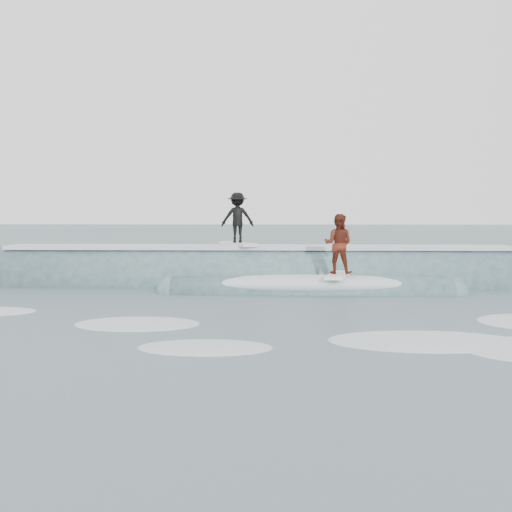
{
  "coord_description": "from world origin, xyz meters",
  "views": [
    {
      "loc": [
        0.58,
        -14.25,
        2.75
      ],
      "look_at": [
        0.0,
        5.22,
        1.1
      ],
      "focal_mm": 40.0,
      "sensor_mm": 36.0,
      "label": 1
    }
  ],
  "objects": [
    {
      "name": "breaking_wave",
      "position": [
        0.19,
        5.99,
        0.03
      ],
      "size": [
        22.46,
        4.11,
        2.67
      ],
      "color": "#36555B",
      "rests_on": "ground"
    },
    {
      "name": "far_swells",
      "position": [
        -3.26,
        17.65,
        0.0
      ],
      "size": [
        36.4,
        8.65,
        0.8
      ],
      "color": "#36555B",
      "rests_on": "ground"
    },
    {
      "name": "surfer_black",
      "position": [
        -0.7,
        6.22,
        2.33
      ],
      "size": [
        1.5,
        2.0,
        1.89
      ],
      "color": "silver",
      "rests_on": "ground"
    },
    {
      "name": "whitewater",
      "position": [
        2.08,
        -1.92,
        0.0
      ],
      "size": [
        16.37,
        5.44,
        0.1
      ],
      "color": "silver",
      "rests_on": "ground"
    },
    {
      "name": "ground",
      "position": [
        0.0,
        0.0,
        0.0
      ],
      "size": [
        160.0,
        160.0,
        0.0
      ],
      "primitive_type": "plane",
      "color": "#3E515B",
      "rests_on": "ground"
    },
    {
      "name": "surfer_red",
      "position": [
        2.67,
        4.02,
        1.52
      ],
      "size": [
        1.1,
        2.07,
        2.01
      ],
      "color": "white",
      "rests_on": "ground"
    }
  ]
}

